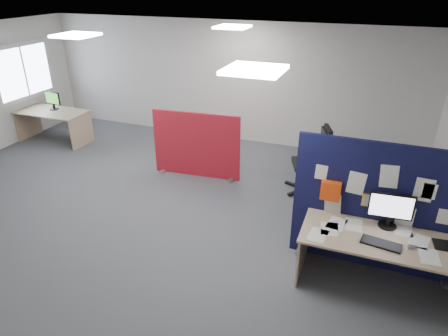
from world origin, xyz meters
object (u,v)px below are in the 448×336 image
(second_desk, at_px, (54,118))
(office_chair, at_px, (316,157))
(navy_divider, at_px, (377,208))
(monitor_second, at_px, (53,100))
(main_desk, at_px, (382,247))
(red_divider, at_px, (196,146))
(monitor_main, at_px, (391,209))

(second_desk, distance_m, office_chair, 6.11)
(navy_divider, bearing_deg, monitor_second, 162.64)
(navy_divider, bearing_deg, main_desk, -71.82)
(navy_divider, xyz_separation_m, second_desk, (-7.14, 2.15, -0.34))
(navy_divider, xyz_separation_m, monitor_second, (-7.18, 2.25, 0.07))
(second_desk, bearing_deg, main_desk, -19.02)
(monitor_second, distance_m, office_chair, 6.15)
(red_divider, height_order, monitor_second, red_divider)
(navy_divider, relative_size, second_desk, 1.33)
(red_divider, bearing_deg, monitor_main, -32.17)
(main_desk, height_order, second_desk, same)
(main_desk, distance_m, monitor_second, 7.75)
(main_desk, distance_m, monitor_main, 0.48)
(navy_divider, bearing_deg, red_divider, 153.42)
(navy_divider, distance_m, monitor_main, 0.21)
(navy_divider, relative_size, red_divider, 1.26)
(monitor_main, xyz_separation_m, second_desk, (-7.28, 2.27, -0.43))
(navy_divider, height_order, monitor_main, navy_divider)
(monitor_main, relative_size, office_chair, 0.44)
(main_desk, relative_size, monitor_main, 3.65)
(navy_divider, bearing_deg, office_chair, 120.18)
(main_desk, xyz_separation_m, office_chair, (-1.16, 2.15, 0.12))
(navy_divider, distance_m, main_desk, 0.49)
(monitor_main, bearing_deg, navy_divider, 134.48)
(red_divider, distance_m, office_chair, 2.23)
(navy_divider, relative_size, monitor_main, 4.07)
(navy_divider, distance_m, monitor_second, 7.52)
(second_desk, bearing_deg, office_chair, -3.27)
(navy_divider, xyz_separation_m, monitor_main, (0.14, -0.12, 0.10))
(navy_divider, xyz_separation_m, main_desk, (0.12, -0.35, -0.32))
(monitor_main, xyz_separation_m, office_chair, (-1.19, 1.93, -0.30))
(main_desk, bearing_deg, second_desk, 160.98)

